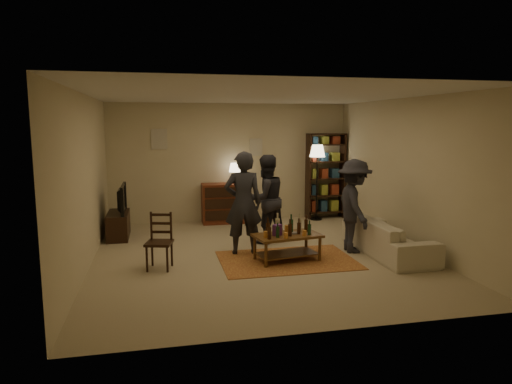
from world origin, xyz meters
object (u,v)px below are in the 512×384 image
object	(u,v)px
coffee_table	(287,237)
dining_chair	(160,239)
tv_stand	(118,218)
floor_lamp	(317,156)
bookshelf	(325,175)
person_left	(243,203)
person_right	(266,199)
person_by_sofa	(354,206)
dresser	(224,202)
sofa	(388,237)

from	to	relation	value
coffee_table	dining_chair	xyz separation A→B (m)	(-2.04, 0.05, 0.07)
tv_stand	floor_lamp	size ratio (longest dim) A/B	0.60
bookshelf	person_left	xyz separation A→B (m)	(-2.49, -2.63, -0.14)
person_right	floor_lamp	bearing A→B (deg)	-153.03
tv_stand	person_right	world-z (taller)	person_right
tv_stand	bookshelf	world-z (taller)	bookshelf
bookshelf	person_left	distance (m)	3.62
dining_chair	floor_lamp	world-z (taller)	floor_lamp
person_left	person_right	size ratio (longest dim) A/B	1.07
floor_lamp	person_by_sofa	distance (m)	2.82
dresser	person_by_sofa	xyz separation A→B (m)	(1.87, -2.83, 0.34)
person_left	person_right	world-z (taller)	person_left
dresser	floor_lamp	xyz separation A→B (m)	(2.16, -0.12, 1.02)
coffee_table	person_left	world-z (taller)	person_left
bookshelf	sofa	distance (m)	3.26
dresser	person_left	distance (m)	2.60
dining_chair	bookshelf	size ratio (longest dim) A/B	0.44
dining_chair	bookshelf	distance (m)	5.04
tv_stand	person_right	xyz separation A→B (m)	(2.76, -0.98, 0.45)
coffee_table	dining_chair	world-z (taller)	dining_chair
floor_lamp	sofa	size ratio (longest dim) A/B	0.85
dresser	bookshelf	bearing A→B (deg)	1.57
coffee_table	bookshelf	size ratio (longest dim) A/B	0.58
bookshelf	floor_lamp	size ratio (longest dim) A/B	1.14
dresser	tv_stand	bearing A→B (deg)	-157.93
floor_lamp	person_right	size ratio (longest dim) A/B	1.06
person_right	dining_chair	bearing A→B (deg)	10.78
dining_chair	person_by_sofa	xyz separation A→B (m)	(3.34, 0.23, 0.35)
sofa	person_right	bearing A→B (deg)	56.99
bookshelf	person_by_sofa	bearing A→B (deg)	-101.01
person_left	floor_lamp	bearing A→B (deg)	-127.95
tv_stand	person_left	distance (m)	2.80
person_by_sofa	person_right	bearing A→B (deg)	62.11
coffee_table	bookshelf	xyz separation A→B (m)	(1.86, 3.18, 0.64)
tv_stand	person_left	bearing A→B (deg)	-36.83
tv_stand	bookshelf	size ratio (longest dim) A/B	0.52
dining_chair	tv_stand	distance (m)	2.29
person_left	person_by_sofa	world-z (taller)	person_left
tv_stand	floor_lamp	bearing A→B (deg)	10.23
tv_stand	sofa	xyz separation A→B (m)	(4.64, -2.20, -0.08)
floor_lamp	person_by_sofa	size ratio (longest dim) A/B	1.08
tv_stand	person_right	distance (m)	2.96
tv_stand	person_left	xyz separation A→B (m)	(2.20, -1.65, 0.51)
tv_stand	dresser	xyz separation A→B (m)	(2.25, 0.91, 0.09)
coffee_table	tv_stand	world-z (taller)	tv_stand
tv_stand	bookshelf	xyz separation A→B (m)	(4.69, 0.98, 0.65)
tv_stand	sofa	size ratio (longest dim) A/B	0.51
bookshelf	floor_lamp	world-z (taller)	bookshelf
person_by_sofa	coffee_table	bearing A→B (deg)	108.97
tv_stand	coffee_table	bearing A→B (deg)	-37.90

